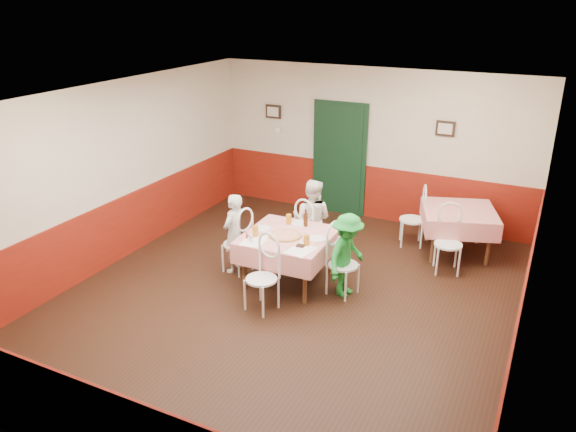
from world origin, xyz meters
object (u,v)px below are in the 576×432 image
at_px(beer_bottle, 306,219).
at_px(diner_far, 312,220).
at_px(main_table, 288,259).
at_px(chair_left, 237,244).
at_px(glass_c, 289,219).
at_px(diner_left, 234,233).
at_px(chair_right, 343,265).
at_px(wallet, 300,246).
at_px(chair_near, 261,279).
at_px(second_table, 457,232).
at_px(chair_second_a, 412,220).
at_px(pizza, 285,235).
at_px(glass_b, 307,240).
at_px(chair_far, 310,233).
at_px(glass_a, 255,231).
at_px(chair_second_b, 448,245).
at_px(diner_right, 347,255).

distance_m(beer_bottle, diner_far, 0.55).
xyz_separation_m(main_table, chair_left, (-0.85, -0.02, 0.08)).
relative_size(glass_c, diner_far, 0.11).
bearing_deg(diner_left, main_table, 94.38).
relative_size(chair_right, wallet, 8.18).
xyz_separation_m(beer_bottle, wallet, (0.24, -0.69, -0.11)).
height_order(chair_near, glass_c, glass_c).
bearing_deg(diner_far, second_table, -155.19).
xyz_separation_m(chair_second_a, pizza, (-1.29, -2.18, 0.32)).
bearing_deg(glass_c, glass_b, -46.32).
bearing_deg(second_table, chair_far, -148.27).
height_order(chair_second_a, glass_c, glass_c).
bearing_deg(glass_a, chair_right, 12.58).
relative_size(chair_far, pizza, 2.02).
xyz_separation_m(chair_second_b, pizza, (-2.04, -1.43, 0.32)).
bearing_deg(chair_near, chair_second_a, 79.01).
distance_m(chair_right, chair_far, 1.20).
bearing_deg(chair_second_b, second_table, 71.50).
height_order(beer_bottle, diner_right, diner_right).
xyz_separation_m(chair_near, diner_right, (0.88, 0.87, 0.16)).
height_order(chair_second_b, wallet, chair_second_b).
height_order(chair_left, chair_second_a, same).
xyz_separation_m(chair_second_b, beer_bottle, (-1.94, -0.96, 0.43)).
bearing_deg(chair_far, diner_left, 57.05).
bearing_deg(pizza, diner_left, 177.40).
height_order(second_table, glass_c, glass_c).
height_order(beer_bottle, diner_left, diner_left).
distance_m(chair_far, diner_right, 1.25).
relative_size(main_table, chair_right, 1.36).
height_order(chair_left, glass_c, glass_c).
bearing_deg(chair_left, diner_far, 147.84).
distance_m(main_table, diner_far, 0.94).
relative_size(main_table, chair_far, 1.36).
height_order(chair_second_a, wallet, chair_second_a).
bearing_deg(chair_near, glass_a, 136.88).
bearing_deg(chair_second_a, chair_near, -41.48).
bearing_deg(chair_second_b, chair_right, -149.77).
distance_m(pizza, diner_left, 0.90).
height_order(main_table, second_table, same).
height_order(chair_far, glass_c, glass_c).
distance_m(chair_left, chair_right, 1.70).
height_order(main_table, diner_far, diner_far).
bearing_deg(beer_bottle, diner_far, 103.12).
distance_m(diner_left, diner_far, 1.27).
xyz_separation_m(second_table, wallet, (-1.70, -2.41, 0.40)).
bearing_deg(glass_c, second_table, 38.39).
distance_m(chair_right, beer_bottle, 0.95).
bearing_deg(beer_bottle, glass_a, -126.13).
xyz_separation_m(chair_right, diner_left, (-1.75, -0.05, 0.17)).
relative_size(chair_left, chair_near, 1.00).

